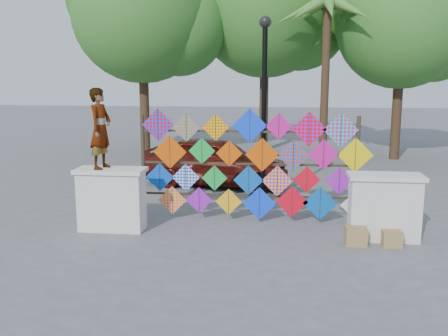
{
  "coord_description": "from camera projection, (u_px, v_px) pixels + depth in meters",
  "views": [
    {
      "loc": [
        0.68,
        -9.75,
        3.14
      ],
      "look_at": [
        -0.49,
        0.6,
        1.19
      ],
      "focal_mm": 40.0,
      "sensor_mm": 36.0,
      "label": 1
    }
  ],
  "objects": [
    {
      "name": "parapet_left",
      "position": [
        112.0,
        199.0,
        10.16
      ],
      "size": [
        1.4,
        0.65,
        1.28
      ],
      "color": "silver",
      "rests_on": "ground"
    },
    {
      "name": "cardboard_box_far",
      "position": [
        392.0,
        238.0,
        9.26
      ],
      "size": [
        0.35,
        0.32,
        0.3
      ],
      "primitive_type": "cube",
      "color": "#AA8052",
      "rests_on": "ground"
    },
    {
      "name": "tree_west",
      "position": [
        145.0,
        13.0,
        18.49
      ],
      "size": [
        5.85,
        5.2,
        8.01
      ],
      "color": "#492B1F",
      "rests_on": "ground"
    },
    {
      "name": "cardboard_box_near",
      "position": [
        356.0,
        236.0,
        9.34
      ],
      "size": [
        0.39,
        0.34,
        0.34
      ],
      "primitive_type": "cube",
      "color": "#AA8052",
      "rests_on": "ground"
    },
    {
      "name": "tree_east",
      "position": [
        405.0,
        23.0,
        18.01
      ],
      "size": [
        5.4,
        4.8,
        7.42
      ],
      "color": "#492B1F",
      "rests_on": "ground"
    },
    {
      "name": "ground",
      "position": [
        244.0,
        231.0,
        10.18
      ],
      "size": [
        80.0,
        80.0,
        0.0
      ],
      "primitive_type": "plane",
      "color": "slate",
      "rests_on": "ground"
    },
    {
      "name": "palm_tree",
      "position": [
        327.0,
        20.0,
        16.84
      ],
      "size": [
        3.62,
        3.62,
        5.83
      ],
      "color": "#492B1F",
      "rests_on": "ground"
    },
    {
      "name": "kite_rack",
      "position": [
        253.0,
        166.0,
        10.65
      ],
      "size": [
        4.96,
        0.24,
        2.45
      ],
      "color": "#33281C",
      "rests_on": "ground"
    },
    {
      "name": "parapet_right",
      "position": [
        384.0,
        207.0,
        9.57
      ],
      "size": [
        1.4,
        0.65,
        1.28
      ],
      "color": "silver",
      "rests_on": "ground"
    },
    {
      "name": "lamppost",
      "position": [
        264.0,
        94.0,
        11.6
      ],
      "size": [
        0.28,
        0.28,
        4.46
      ],
      "color": "black",
      "rests_on": "ground"
    },
    {
      "name": "sedan",
      "position": [
        215.0,
        161.0,
        14.25
      ],
      "size": [
        4.4,
        2.46,
        1.41
      ],
      "primitive_type": "imported",
      "rotation": [
        0.0,
        0.0,
        1.37
      ],
      "color": "#51130E",
      "rests_on": "ground"
    },
    {
      "name": "tree_mid",
      "position": [
        268.0,
        8.0,
        19.88
      ],
      "size": [
        6.3,
        5.6,
        8.61
      ],
      "color": "#492B1F",
      "rests_on": "ground"
    },
    {
      "name": "vendor_woman",
      "position": [
        100.0,
        129.0,
        9.91
      ],
      "size": [
        0.48,
        0.65,
        1.61
      ],
      "primitive_type": "imported",
      "rotation": [
        0.0,
        0.0,
        1.4
      ],
      "color": "#99999E",
      "rests_on": "parapet_left"
    }
  ]
}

